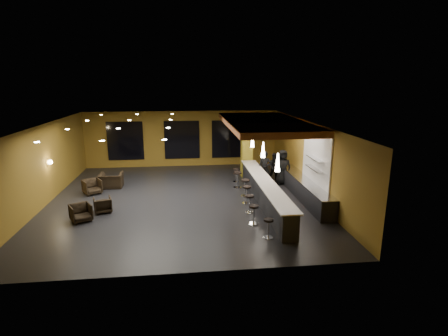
{
  "coord_description": "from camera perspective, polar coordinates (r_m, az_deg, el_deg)",
  "views": [
    {
      "loc": [
        0.17,
        -15.55,
        5.39
      ],
      "look_at": [
        2.0,
        0.5,
        1.3
      ],
      "focal_mm": 28.0,
      "sensor_mm": 36.0,
      "label": 1
    }
  ],
  "objects": [
    {
      "name": "wall_shelf_lower",
      "position": [
        15.88,
        14.54,
        -0.06
      ],
      "size": [
        0.3,
        1.5,
        0.03
      ],
      "primitive_type": "cube",
      "color": "silver",
      "rests_on": "wall_right"
    },
    {
      "name": "armchair_a",
      "position": [
        14.86,
        -22.35,
        -6.77
      ],
      "size": [
        1.02,
        1.03,
        0.69
      ],
      "primitive_type": "imported",
      "rotation": [
        0.0,
        0.0,
        0.53
      ],
      "color": "black",
      "rests_on": "floor"
    },
    {
      "name": "wall_front",
      "position": [
        9.71,
        -7.1,
        -7.93
      ],
      "size": [
        12.0,
        0.1,
        3.5
      ],
      "primitive_type": "cube",
      "color": "olive",
      "rests_on": "floor"
    },
    {
      "name": "staff_a",
      "position": [
        18.27,
        6.65,
        -0.07
      ],
      "size": [
        0.79,
        0.67,
        1.83
      ],
      "primitive_type": "imported",
      "rotation": [
        0.0,
        0.0,
        -0.41
      ],
      "color": "black",
      "rests_on": "floor"
    },
    {
      "name": "staff_c",
      "position": [
        18.6,
        9.55,
        0.12
      ],
      "size": [
        0.95,
        0.66,
        1.85
      ],
      "primitive_type": "imported",
      "rotation": [
        0.0,
        0.0,
        -0.08
      ],
      "color": "black",
      "rests_on": "floor"
    },
    {
      "name": "armchair_c",
      "position": [
        18.1,
        -20.73,
        -2.87
      ],
      "size": [
        1.08,
        1.08,
        0.72
      ],
      "primitive_type": "imported",
      "rotation": [
        0.0,
        0.0,
        0.57
      ],
      "color": "black",
      "rests_on": "floor"
    },
    {
      "name": "bar_stool_5",
      "position": [
        17.83,
        2.22,
        -1.6
      ],
      "size": [
        0.42,
        0.42,
        0.84
      ],
      "rotation": [
        0.0,
        0.0,
        0.22
      ],
      "color": "silver",
      "rests_on": "floor"
    },
    {
      "name": "bar_counter",
      "position": [
        15.74,
        6.62,
        -3.99
      ],
      "size": [
        0.6,
        8.0,
        1.0
      ],
      "primitive_type": "cube",
      "color": "black",
      "rests_on": "floor"
    },
    {
      "name": "tile_backsplash",
      "position": [
        16.02,
        14.85,
        1.51
      ],
      "size": [
        0.06,
        3.2,
        2.4
      ],
      "primitive_type": "cube",
      "color": "white",
      "rests_on": "wall_right"
    },
    {
      "name": "wall_right",
      "position": [
        17.02,
        13.88,
        1.44
      ],
      "size": [
        0.1,
        13.0,
        3.5
      ],
      "primitive_type": "cube",
      "color": "olive",
      "rests_on": "floor"
    },
    {
      "name": "pendant_0",
      "position": [
        13.37,
        8.76,
        0.9
      ],
      "size": [
        0.2,
        0.2,
        0.7
      ],
      "primitive_type": "cone",
      "color": "white",
      "rests_on": "wood_soffit"
    },
    {
      "name": "floor",
      "position": [
        16.48,
        -6.76,
        -5.18
      ],
      "size": [
        12.0,
        13.0,
        0.1
      ],
      "primitive_type": "cube",
      "color": "black",
      "rests_on": "ground"
    },
    {
      "name": "prep_counter",
      "position": [
        16.77,
        12.91,
        -3.37
      ],
      "size": [
        0.7,
        6.0,
        0.86
      ],
      "primitive_type": "cube",
      "color": "black",
      "rests_on": "floor"
    },
    {
      "name": "armchair_b",
      "position": [
        15.52,
        -19.19,
        -5.69
      ],
      "size": [
        0.87,
        0.88,
        0.64
      ],
      "primitive_type": "imported",
      "rotation": [
        0.0,
        0.0,
        3.45
      ],
      "color": "black",
      "rests_on": "floor"
    },
    {
      "name": "bar_stool_6",
      "position": [
        18.87,
        2.02,
        -0.9
      ],
      "size": [
        0.38,
        0.38,
        0.74
      ],
      "rotation": [
        0.0,
        0.0,
        -0.06
      ],
      "color": "silver",
      "rests_on": "floor"
    },
    {
      "name": "wall_back",
      "position": [
        22.4,
        -6.87,
        4.76
      ],
      "size": [
        12.0,
        0.1,
        3.5
      ],
      "primitive_type": "cube",
      "color": "olive",
      "rests_on": "floor"
    },
    {
      "name": "bar_stool_3",
      "position": [
        15.62,
        3.75,
        -3.99
      ],
      "size": [
        0.41,
        0.41,
        0.81
      ],
      "rotation": [
        0.0,
        0.0,
        0.08
      ],
      "color": "silver",
      "rests_on": "floor"
    },
    {
      "name": "pendant_2",
      "position": [
        18.15,
        4.66,
        4.52
      ],
      "size": [
        0.2,
        0.2,
        0.7
      ],
      "primitive_type": "cone",
      "color": "white",
      "rests_on": "wood_soffit"
    },
    {
      "name": "bar_stool_4",
      "position": [
        16.56,
        3.49,
        -2.89
      ],
      "size": [
        0.42,
        0.42,
        0.83
      ],
      "rotation": [
        0.0,
        0.0,
        -0.14
      ],
      "color": "silver",
      "rests_on": "floor"
    },
    {
      "name": "bar_stool_2",
      "position": [
        14.59,
        4.19,
        -5.49
      ],
      "size": [
        0.38,
        0.38,
        0.76
      ],
      "rotation": [
        0.0,
        0.0,
        -0.35
      ],
      "color": "silver",
      "rests_on": "floor"
    },
    {
      "name": "prep_top",
      "position": [
        16.64,
        13.0,
        -1.88
      ],
      "size": [
        0.72,
        6.0,
        0.03
      ],
      "primitive_type": "cube",
      "color": "silver",
      "rests_on": "prep_counter"
    },
    {
      "name": "column",
      "position": [
        19.8,
        3.74,
        3.59
      ],
      "size": [
        0.6,
        0.6,
        3.5
      ],
      "primitive_type": "cube",
      "color": "#A08B23",
      "rests_on": "floor"
    },
    {
      "name": "staff_b",
      "position": [
        19.1,
        8.35,
        0.11
      ],
      "size": [
        0.85,
        0.71,
        1.57
      ],
      "primitive_type": "imported",
      "rotation": [
        0.0,
        0.0,
        -0.16
      ],
      "color": "black",
      "rests_on": "floor"
    },
    {
      "name": "ceiling",
      "position": [
        15.66,
        -7.14,
        7.35
      ],
      "size": [
        12.0,
        13.0,
        0.1
      ],
      "primitive_type": "cube",
      "color": "black"
    },
    {
      "name": "window_center",
      "position": [
        22.3,
        -6.87,
        4.58
      ],
      "size": [
        2.2,
        0.06,
        2.4
      ],
      "primitive_type": "cube",
      "color": "black",
      "rests_on": "wall_back"
    },
    {
      "name": "wall_shelf_upper",
      "position": [
        15.78,
        14.64,
        1.52
      ],
      "size": [
        0.3,
        1.5,
        0.03
      ],
      "primitive_type": "cube",
      "color": "silver",
      "rests_on": "wall_right"
    },
    {
      "name": "wall_sconce",
      "position": [
        17.53,
        -26.54,
        0.87
      ],
      "size": [
        0.22,
        0.22,
        0.22
      ],
      "primitive_type": "sphere",
      "color": "#FFE5B2",
      "rests_on": "wall_left"
    },
    {
      "name": "bar_stool_0",
      "position": [
        12.41,
        7.25,
        -9.35
      ],
      "size": [
        0.36,
        0.36,
        0.71
      ],
      "rotation": [
        0.0,
        0.0,
        0.01
      ],
      "color": "silver",
      "rests_on": "floor"
    },
    {
      "name": "armchair_d",
      "position": [
        18.82,
        -17.93,
        -1.96
      ],
      "size": [
        1.15,
        1.01,
        0.75
      ],
      "primitive_type": "imported",
      "rotation": [
        0.0,
        0.0,
        3.15
      ],
      "color": "black",
      "rests_on": "floor"
    },
    {
      "name": "pendant_1",
      "position": [
        15.74,
        6.4,
        2.98
      ],
      "size": [
        0.2,
        0.2,
        0.7
      ],
      "primitive_type": "cone",
      "color": "white",
      "rests_on": "wood_soffit"
    },
    {
      "name": "wall_left",
      "position": [
        17.14,
        -27.6,
        0.3
      ],
      "size": [
        0.1,
        13.0,
        3.5
      ],
      "primitive_type": "cube",
      "color": "olive",
      "rests_on": "floor"
    },
    {
      "name": "bar_stool_1",
      "position": [
        13.45,
        4.86,
        -7.21
      ],
      "size": [
        0.39,
        0.39,
        0.77
      ],
      "rotation": [
        0.0,
        0.0,
        -0.28
      ],
      "color": "silver",
      "rests_on": "floor"
    },
    {
      "name": "wood_soffit",
      "position": [
        17.11,
        6.53,
        7.3
      ],
      "size": [
        3.6,
        8.0,
        0.28
      ],
      "primitive_type": "cube",
      "color": "brown",
      "rests_on": "ceiling"
    },
    {
      "name": "window_right",
      "position": [
        22.48,
        0.82,
        4.76
      ],
      "size": [
        2.2,
        0.06,
        2.4
      ],
      "primitive_type": "cube",
      "color": "black",
      "rests_on": "wall_back"
    },
    {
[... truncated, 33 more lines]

